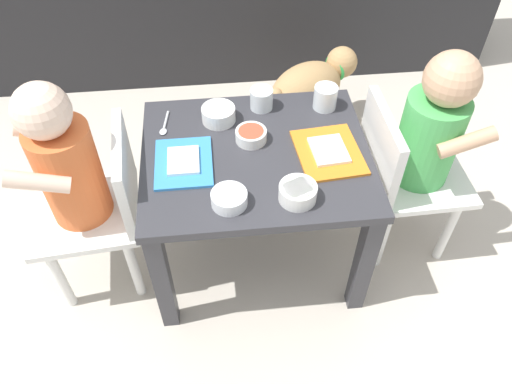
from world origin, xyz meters
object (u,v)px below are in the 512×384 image
water_cup_right (325,98)px  cereal_bowl_right_side (251,135)px  veggie_bowl_far (229,198)px  dining_table (256,174)px  water_cup_left (261,100)px  seated_child_right (425,138)px  cereal_bowl_left_side (298,192)px  dog (311,87)px  food_tray_right (329,152)px  veggie_bowl_near (219,114)px  seated_child_left (75,173)px  spoon_by_left_tray (165,126)px  food_tray_left (184,162)px

water_cup_right → cereal_bowl_right_side: (-0.22, -0.12, -0.01)m
veggie_bowl_far → cereal_bowl_right_side: 0.23m
dining_table → water_cup_right: size_ratio=8.87×
water_cup_left → veggie_bowl_far: 0.37m
seated_child_right → cereal_bowl_left_side: bearing=-154.0°
water_cup_right → cereal_bowl_right_side: water_cup_right is taller
cereal_bowl_right_side → cereal_bowl_left_side: cereal_bowl_left_side is taller
dining_table → dog: 0.65m
dog → water_cup_left: size_ratio=6.05×
food_tray_right → seated_child_right: bearing=7.7°
water_cup_right → seated_child_right: bearing=-32.4°
food_tray_right → dining_table: bearing=173.9°
dining_table → seated_child_right: size_ratio=0.88×
cereal_bowl_left_side → veggie_bowl_far: bearing=179.5°
seated_child_right → cereal_bowl_left_side: seated_child_right is taller
cereal_bowl_left_side → veggie_bowl_near: (-0.17, 0.31, 0.00)m
seated_child_left → cereal_bowl_left_side: size_ratio=7.59×
water_cup_left → veggie_bowl_far: water_cup_left is taller
veggie_bowl_near → dog: bearing=50.9°
spoon_by_left_tray → cereal_bowl_left_side: bearing=-43.2°
seated_child_right → food_tray_right: seated_child_right is taller
veggie_bowl_near → cereal_bowl_left_side: bearing=-61.3°
water_cup_right → spoon_by_left_tray: bearing=-174.9°
dog → water_cup_left: (-0.23, -0.39, 0.25)m
veggie_bowl_far → cereal_bowl_left_side: cereal_bowl_left_side is taller
cereal_bowl_left_side → food_tray_right: bearing=54.3°
seated_child_left → cereal_bowl_right_side: seated_child_left is taller
cereal_bowl_left_side → water_cup_right: bearing=68.7°
seated_child_right → food_tray_left: 0.64m
food_tray_left → cereal_bowl_right_side: bearing=22.0°
dog → spoon_by_left_tray: bearing=-138.4°
seated_child_left → cereal_bowl_right_side: (0.45, 0.08, 0.02)m
seated_child_left → veggie_bowl_near: size_ratio=7.45×
dining_table → veggie_bowl_near: size_ratio=6.43×
food_tray_left → water_cup_right: size_ratio=2.70×
dining_table → water_cup_left: 0.22m
dog → cereal_bowl_left_side: cereal_bowl_left_side is taller
seated_child_left → water_cup_left: size_ratio=10.66×
dog → water_cup_right: bearing=-97.3°
veggie_bowl_far → cereal_bowl_right_side: size_ratio=1.04×
dining_table → seated_child_left: size_ratio=0.86×
water_cup_right → dining_table: bearing=-141.1°
spoon_by_left_tray → veggie_bowl_far: bearing=-62.2°
water_cup_left → veggie_bowl_near: 0.13m
seated_child_right → veggie_bowl_far: seated_child_right is taller
veggie_bowl_near → cereal_bowl_right_side: bearing=-48.5°
water_cup_left → water_cup_right: size_ratio=0.96×
dining_table → seated_child_left: seated_child_left is taller
food_tray_right → cereal_bowl_right_side: 0.21m
seated_child_left → seated_child_right: 0.91m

